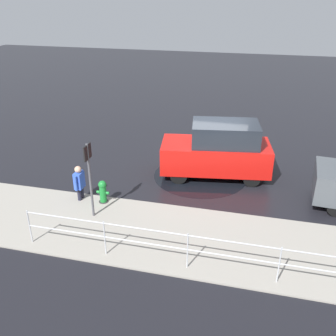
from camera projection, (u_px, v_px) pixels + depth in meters
ground_plane at (209, 174)px, 14.15m from camera, size 60.00×60.00×0.00m
kerb_strip at (188, 238)px, 10.46m from camera, size 24.00×3.20×0.04m
moving_hatchback at (218, 150)px, 13.58m from camera, size 4.11×2.27×2.06m
fire_hydrant at (103, 192)px, 12.06m from camera, size 0.42×0.31×0.80m
pedestrian at (79, 181)px, 12.12m from camera, size 0.25×0.57×1.22m
metal_railing at (188, 245)px, 9.05m from camera, size 8.70×0.04×1.05m
sign_post at (89, 170)px, 10.81m from camera, size 0.07×0.44×2.40m
puddle_patch at (200, 176)px, 14.00m from camera, size 3.46×3.46×0.01m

